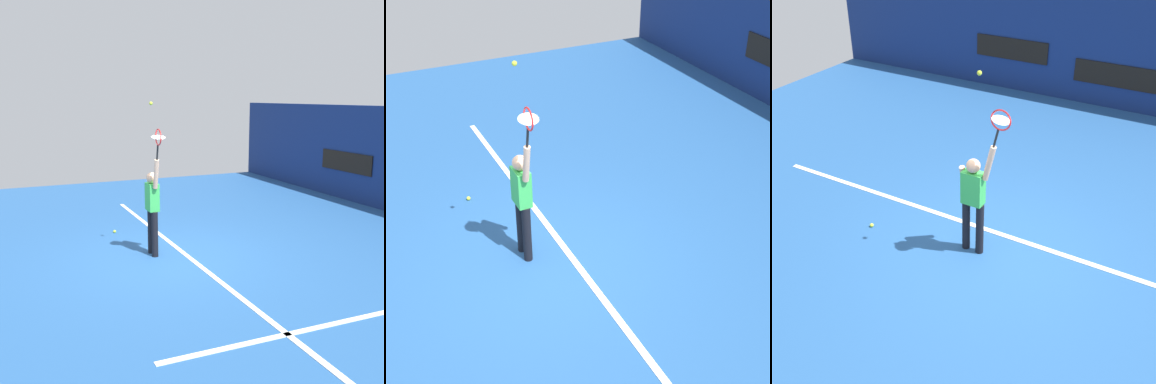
% 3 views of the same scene
% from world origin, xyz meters
% --- Properties ---
extents(ground_plane, '(18.00, 18.00, 0.00)m').
position_xyz_m(ground_plane, '(0.00, 0.00, 0.00)').
color(ground_plane, '#23518C').
extents(court_baseline, '(10.00, 0.10, 0.01)m').
position_xyz_m(court_baseline, '(0.00, 0.38, 0.01)').
color(court_baseline, white).
rests_on(court_baseline, ground_plane).
extents(tennis_player, '(0.61, 0.31, 1.99)m').
position_xyz_m(tennis_player, '(-0.29, -0.21, 1.01)').
color(tennis_player, black).
rests_on(tennis_player, ground_plane).
extents(tennis_racket, '(0.37, 0.27, 0.63)m').
position_xyz_m(tennis_racket, '(0.12, -0.21, 2.38)').
color(tennis_racket, black).
extents(tennis_ball, '(0.07, 0.07, 0.07)m').
position_xyz_m(tennis_ball, '(-0.20, -0.24, 3.02)').
color(tennis_ball, '#CCE033').
extents(spare_ball, '(0.07, 0.07, 0.07)m').
position_xyz_m(spare_ball, '(-2.14, -0.55, 0.03)').
color(spare_ball, '#CCE033').
rests_on(spare_ball, ground_plane).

